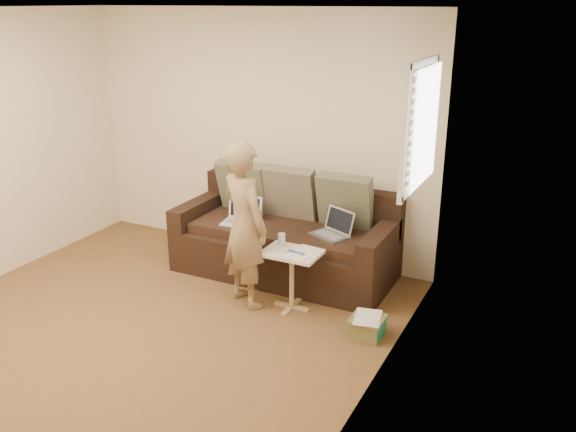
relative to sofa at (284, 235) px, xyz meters
The scene contains 17 objects.
floor 1.91m from the sofa, 107.86° to the right, with size 4.50×4.50×0.00m, color brown.
ceiling 2.87m from the sofa, 107.86° to the right, with size 4.50×4.50×0.00m, color white.
wall_back 1.15m from the sofa, 140.30° to the left, with size 4.00×4.00×0.00m, color beige.
wall_right 2.44m from the sofa, 51.19° to the right, with size 4.50×4.50×0.00m, color beige.
window_blinds 1.90m from the sofa, 11.29° to the right, with size 0.12×0.88×1.08m, color white, non-canonical shape.
sofa is the anchor object (origin of this frame).
pillow_left 0.74m from the sofa, 159.13° to the left, with size 0.55×0.14×0.55m, color #525740, non-canonical shape.
pillow_mid 0.44m from the sofa, 101.67° to the left, with size 0.55×0.14×0.55m, color brown, non-canonical shape.
pillow_right 0.70m from the sofa, 23.47° to the left, with size 0.55×0.14×0.55m, color #525740, non-canonical shape.
laptop_silver 0.53m from the sofa, ahead, with size 0.35×0.26×0.24m, color #B7BABC, non-canonical shape.
laptop_white 0.46m from the sofa, 161.81° to the right, with size 0.36×0.26×0.26m, color white, non-canonical shape.
person 0.80m from the sofa, 92.40° to the right, with size 0.56×0.38×1.53m, color olive.
side_table 0.76m from the sofa, 58.13° to the right, with size 0.51×0.35×0.56m, color silver, non-canonical shape.
drinking_glass 0.65m from the sofa, 65.47° to the right, with size 0.07×0.07×0.12m, color silver, non-canonical shape.
scissors 0.81m from the sofa, 55.67° to the right, with size 0.18×0.10×0.02m, color silver, non-canonical shape.
paper_on_table 0.79m from the sofa, 50.72° to the right, with size 0.21×0.30×0.00m, color white, non-canonical shape.
striped_box 1.46m from the sofa, 34.18° to the right, with size 0.28×0.28×0.17m, color #C35D1D, non-canonical shape.
Camera 1 is at (3.15, -3.32, 2.66)m, focal length 37.96 mm.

